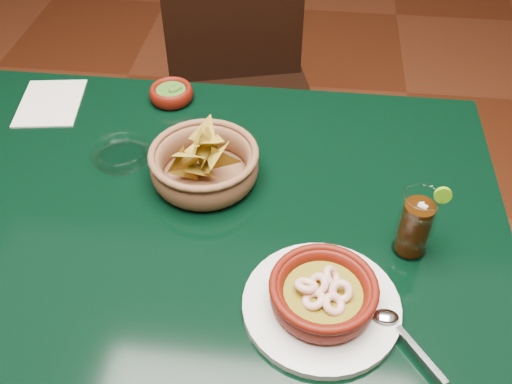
# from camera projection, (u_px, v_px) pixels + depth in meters

# --- Properties ---
(dining_table) EXTENTS (1.20, 0.80, 0.75)m
(dining_table) POSITION_uv_depth(u_px,v_px,m) (188.00, 236.00, 1.14)
(dining_table) COLOR black
(dining_table) RESTS_ON ground
(dining_chair) EXTENTS (0.55, 0.55, 0.96)m
(dining_chair) POSITION_uv_depth(u_px,v_px,m) (241.00, 89.00, 1.73)
(dining_chair) COLOR black
(dining_chair) RESTS_ON ground
(shrimp_plate) EXTENTS (0.31, 0.25, 0.07)m
(shrimp_plate) POSITION_uv_depth(u_px,v_px,m) (323.00, 297.00, 0.88)
(shrimp_plate) COLOR silver
(shrimp_plate) RESTS_ON dining_table
(chip_basket) EXTENTS (0.24, 0.24, 0.15)m
(chip_basket) POSITION_uv_depth(u_px,v_px,m) (204.00, 164.00, 1.09)
(chip_basket) COLOR brown
(chip_basket) RESTS_ON dining_table
(guacamole_ramekin) EXTENTS (0.12, 0.12, 0.04)m
(guacamole_ramekin) POSITION_uv_depth(u_px,v_px,m) (172.00, 93.00, 1.30)
(guacamole_ramekin) COLOR #4C0C05
(guacamole_ramekin) RESTS_ON dining_table
(cola_drink) EXTENTS (0.13, 0.13, 0.15)m
(cola_drink) POSITION_uv_depth(u_px,v_px,m) (416.00, 224.00, 0.95)
(cola_drink) COLOR white
(cola_drink) RESTS_ON dining_table
(glass_ashtray) EXTENTS (0.13, 0.13, 0.03)m
(glass_ashtray) POSITION_uv_depth(u_px,v_px,m) (121.00, 153.00, 1.16)
(glass_ashtray) COLOR white
(glass_ashtray) RESTS_ON dining_table
(paper_menu) EXTENTS (0.16, 0.20, 0.00)m
(paper_menu) POSITION_uv_depth(u_px,v_px,m) (51.00, 103.00, 1.30)
(paper_menu) COLOR beige
(paper_menu) RESTS_ON dining_table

